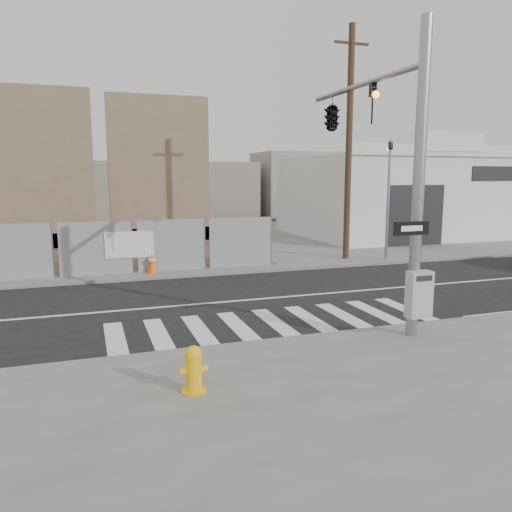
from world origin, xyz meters
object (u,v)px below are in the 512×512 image
object	(u,v)px
fire_hydrant	(194,369)
traffic_cone_d	(152,263)
signal_pole	(356,138)
traffic_cone_c	(23,269)
auto_shop	(394,196)

from	to	relation	value
fire_hydrant	traffic_cone_d	world-z (taller)	fire_hydrant
signal_pole	traffic_cone_c	distance (m)	12.53
signal_pole	fire_hydrant	world-z (taller)	signal_pole
fire_hydrant	traffic_cone_d	size ratio (longest dim) A/B	1.03
auto_shop	fire_hydrant	xyz separation A→B (m)	(-16.91, -19.20, -2.01)
auto_shop	traffic_cone_d	bearing A→B (deg)	-153.18
auto_shop	traffic_cone_c	world-z (taller)	auto_shop
traffic_cone_c	signal_pole	bearing A→B (deg)	-38.18
signal_pole	fire_hydrant	xyz separation A→B (m)	(-5.41, -4.19, -4.26)
auto_shop	signal_pole	bearing A→B (deg)	-127.46
signal_pole	fire_hydrant	bearing A→B (deg)	-142.26
auto_shop	fire_hydrant	world-z (taller)	auto_shop
auto_shop	traffic_cone_c	xyz separation A→B (m)	(-20.74, -7.74, -2.08)
fire_hydrant	auto_shop	bearing A→B (deg)	48.57
fire_hydrant	traffic_cone_d	bearing A→B (deg)	86.26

